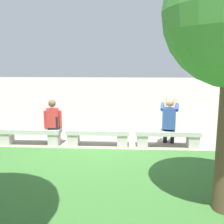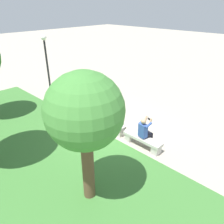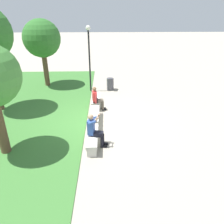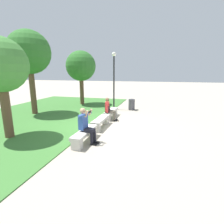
# 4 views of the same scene
# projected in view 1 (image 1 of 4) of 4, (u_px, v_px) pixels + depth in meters

# --- Properties ---
(ground_plane) EXTENTS (80.00, 80.00, 0.00)m
(ground_plane) POSITION_uv_depth(u_px,v_px,m) (98.00, 145.00, 7.17)
(ground_plane) COLOR #A89E8C
(bench_main) EXTENTS (1.70, 0.40, 0.45)m
(bench_main) POSITION_uv_depth(u_px,v_px,m) (168.00, 136.00, 7.01)
(bench_main) COLOR beige
(bench_main) RESTS_ON ground
(bench_near) EXTENTS (1.70, 0.40, 0.45)m
(bench_near) POSITION_uv_depth(u_px,v_px,m) (98.00, 135.00, 7.12)
(bench_near) COLOR beige
(bench_near) RESTS_ON ground
(bench_mid) EXTENTS (1.70, 0.40, 0.45)m
(bench_mid) POSITION_uv_depth(u_px,v_px,m) (30.00, 134.00, 7.23)
(bench_mid) COLOR beige
(bench_mid) RESTS_ON ground
(person_photographer) EXTENTS (0.52, 0.77, 1.32)m
(person_photographer) POSITION_uv_depth(u_px,v_px,m) (169.00, 119.00, 7.00)
(person_photographer) COLOR black
(person_photographer) RESTS_ON ground
(person_distant) EXTENTS (0.48, 0.72, 1.26)m
(person_distant) POSITION_uv_depth(u_px,v_px,m) (53.00, 120.00, 7.19)
(person_distant) COLOR black
(person_distant) RESTS_ON ground
(backpack) EXTENTS (0.28, 0.24, 0.43)m
(backpack) POSITION_uv_depth(u_px,v_px,m) (54.00, 123.00, 7.12)
(backpack) COLOR black
(backpack) RESTS_ON bench_mid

